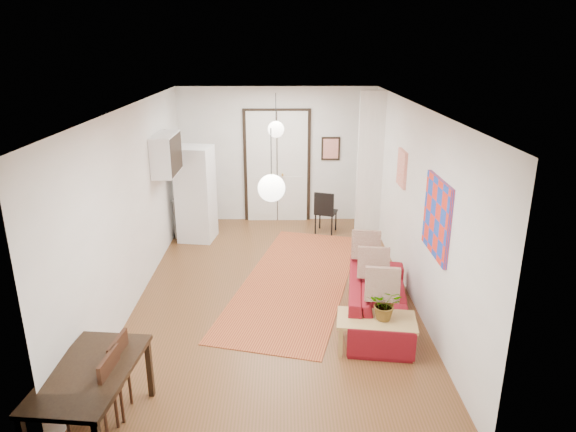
{
  "coord_description": "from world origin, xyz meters",
  "views": [
    {
      "loc": [
        0.12,
        -7.38,
        3.75
      ],
      "look_at": [
        0.2,
        0.01,
        1.25
      ],
      "focal_mm": 32.0,
      "sensor_mm": 36.0,
      "label": 1
    }
  ],
  "objects_px": {
    "sofa": "(378,299)",
    "fridge": "(196,194)",
    "dining_table": "(90,378)",
    "dining_chair_near": "(105,366)",
    "dining_chair_far": "(95,383)",
    "coffee_table": "(376,323)",
    "kitchen_counter": "(193,208)",
    "black_side_chair": "(326,207)"
  },
  "relations": [
    {
      "from": "sofa",
      "to": "fridge",
      "type": "height_order",
      "value": "fridge"
    },
    {
      "from": "dining_table",
      "to": "dining_chair_near",
      "type": "relative_size",
      "value": 1.53
    },
    {
      "from": "dining_chair_near",
      "to": "dining_chair_far",
      "type": "bearing_deg",
      "value": 5.74
    },
    {
      "from": "coffee_table",
      "to": "kitchen_counter",
      "type": "bearing_deg",
      "value": 124.61
    },
    {
      "from": "sofa",
      "to": "dining_table",
      "type": "distance_m",
      "value": 3.95
    },
    {
      "from": "fridge",
      "to": "black_side_chair",
      "type": "xyz_separation_m",
      "value": [
        2.6,
        0.43,
        -0.42
      ]
    },
    {
      "from": "kitchen_counter",
      "to": "dining_chair_near",
      "type": "bearing_deg",
      "value": -82.0
    },
    {
      "from": "sofa",
      "to": "dining_chair_near",
      "type": "relative_size",
      "value": 2.3
    },
    {
      "from": "dining_table",
      "to": "black_side_chair",
      "type": "relative_size",
      "value": 1.6
    },
    {
      "from": "dining_table",
      "to": "dining_chair_far",
      "type": "xyz_separation_m",
      "value": [
        -0.0,
        0.09,
        -0.13
      ]
    },
    {
      "from": "kitchen_counter",
      "to": "black_side_chair",
      "type": "xyz_separation_m",
      "value": [
        2.76,
        -0.01,
        0.01
      ]
    },
    {
      "from": "coffee_table",
      "to": "black_side_chair",
      "type": "bearing_deg",
      "value": 93.79
    },
    {
      "from": "sofa",
      "to": "fridge",
      "type": "distance_m",
      "value": 4.48
    },
    {
      "from": "sofa",
      "to": "dining_chair_near",
      "type": "distance_m",
      "value": 3.73
    },
    {
      "from": "fridge",
      "to": "dining_table",
      "type": "height_order",
      "value": "fridge"
    },
    {
      "from": "sofa",
      "to": "fridge",
      "type": "relative_size",
      "value": 1.15
    },
    {
      "from": "fridge",
      "to": "dining_chair_near",
      "type": "bearing_deg",
      "value": -83.85
    },
    {
      "from": "kitchen_counter",
      "to": "dining_chair_near",
      "type": "relative_size",
      "value": 1.21
    },
    {
      "from": "fridge",
      "to": "sofa",
      "type": "bearing_deg",
      "value": -38.4
    },
    {
      "from": "dining_chair_near",
      "to": "fridge",
      "type": "bearing_deg",
      "value": -176.11
    },
    {
      "from": "kitchen_counter",
      "to": "black_side_chair",
      "type": "height_order",
      "value": "black_side_chair"
    },
    {
      "from": "fridge",
      "to": "dining_chair_near",
      "type": "distance_m",
      "value": 5.1
    },
    {
      "from": "coffee_table",
      "to": "kitchen_counter",
      "type": "distance_m",
      "value": 5.38
    },
    {
      "from": "dining_table",
      "to": "dining_chair_far",
      "type": "height_order",
      "value": "dining_chair_far"
    },
    {
      "from": "coffee_table",
      "to": "dining_table",
      "type": "xyz_separation_m",
      "value": [
        -3.05,
        -1.48,
        0.29
      ]
    },
    {
      "from": "fridge",
      "to": "dining_chair_far",
      "type": "xyz_separation_m",
      "value": [
        -0.16,
        -5.37,
        -0.4
      ]
    },
    {
      "from": "kitchen_counter",
      "to": "dining_chair_near",
      "type": "height_order",
      "value": "dining_chair_near"
    },
    {
      "from": "coffee_table",
      "to": "fridge",
      "type": "bearing_deg",
      "value": 125.98
    },
    {
      "from": "fridge",
      "to": "dining_table",
      "type": "bearing_deg",
      "value": -83.72
    },
    {
      "from": "kitchen_counter",
      "to": "coffee_table",
      "type": "bearing_deg",
      "value": -47.39
    },
    {
      "from": "kitchen_counter",
      "to": "black_side_chair",
      "type": "relative_size",
      "value": 1.26
    },
    {
      "from": "dining_chair_far",
      "to": "black_side_chair",
      "type": "relative_size",
      "value": 1.04
    },
    {
      "from": "kitchen_counter",
      "to": "fridge",
      "type": "xyz_separation_m",
      "value": [
        0.16,
        -0.44,
        0.43
      ]
    },
    {
      "from": "dining_table",
      "to": "dining_chair_near",
      "type": "xyz_separation_m",
      "value": [
        -0.0,
        0.38,
        -0.13
      ]
    },
    {
      "from": "dining_chair_near",
      "to": "coffee_table",
      "type": "bearing_deg",
      "value": 115.56
    },
    {
      "from": "dining_chair_near",
      "to": "dining_table",
      "type": "bearing_deg",
      "value": 5.74
    },
    {
      "from": "fridge",
      "to": "dining_chair_far",
      "type": "height_order",
      "value": "fridge"
    },
    {
      "from": "coffee_table",
      "to": "dining_chair_near",
      "type": "distance_m",
      "value": 3.25
    },
    {
      "from": "kitchen_counter",
      "to": "dining_table",
      "type": "bearing_deg",
      "value": -82.0
    },
    {
      "from": "kitchen_counter",
      "to": "fridge",
      "type": "height_order",
      "value": "fridge"
    },
    {
      "from": "dining_chair_near",
      "to": "black_side_chair",
      "type": "bearing_deg",
      "value": 159.14
    },
    {
      "from": "kitchen_counter",
      "to": "dining_chair_far",
      "type": "relative_size",
      "value": 1.21
    }
  ]
}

